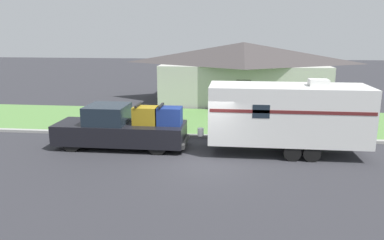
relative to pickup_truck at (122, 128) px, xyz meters
name	(u,v)px	position (x,y,z in m)	size (l,w,h in m)	color
ground_plane	(202,163)	(3.91, -1.71, -0.92)	(120.00, 120.00, 0.00)	#2D2D33
curb_strip	(209,136)	(3.91, 2.04, -0.85)	(80.00, 0.30, 0.14)	#999993
lawn_strip	(213,121)	(3.91, 5.69, -0.91)	(80.00, 7.00, 0.03)	#568442
house_across_street	(243,71)	(5.79, 12.78, 1.41)	(13.04, 7.33, 4.52)	#B2B2A8
pickup_truck	(122,128)	(0.00, 0.00, 0.00)	(6.11, 2.07, 2.08)	black
travel_trailer	(287,114)	(7.49, 0.00, 0.87)	(7.71, 2.41, 3.33)	black
mailbox	(172,113)	(1.83, 3.17, 0.06)	(0.48, 0.20, 1.28)	brown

